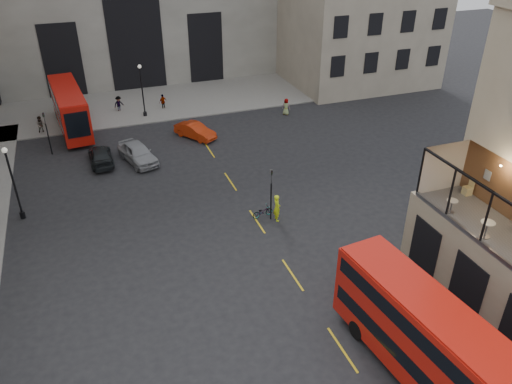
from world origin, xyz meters
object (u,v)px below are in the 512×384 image
object	(u,v)px
traffic_light_far	(46,128)
cafe_table_mid	(487,227)
cafe_table_far	(452,204)
cafe_chair_d	(468,190)
street_lamp_b	(143,94)
car_c	(101,156)
street_lamp_a	(15,188)
car_b	(195,131)
bicycle	(263,212)
bus_far	(70,107)
pedestrian_a	(41,125)
car_a	(138,153)
cyclist	(277,208)
pedestrian_d	(286,107)
pedestrian_b	(119,104)
pedestrian_c	(163,102)
bus_near	(432,343)
traffic_light_near	(271,188)

from	to	relation	value
traffic_light_far	cafe_table_mid	distance (m)	34.59
cafe_table_far	cafe_chair_d	bearing A→B (deg)	29.80
street_lamp_b	car_c	distance (m)	10.69
street_lamp_a	car_b	distance (m)	17.23
street_lamp_a	bicycle	distance (m)	16.65
bus_far	car_c	world-z (taller)	bus_far
car_b	pedestrian_a	bearing A→B (deg)	123.37
traffic_light_far	street_lamp_b	bearing A→B (deg)	33.69
bus_far	car_b	xyz separation A→B (m)	(10.49, -5.81, -1.62)
car_a	cafe_table_mid	world-z (taller)	cafe_table_mid
cyclist	pedestrian_d	world-z (taller)	cyclist
pedestrian_b	traffic_light_far	bearing A→B (deg)	-153.67
street_lamp_b	cafe_chair_d	xyz separation A→B (m)	(13.67, -29.96, 2.47)
car_b	street_lamp_b	bearing A→B (deg)	84.09
traffic_light_far	cafe_chair_d	distance (m)	33.07
car_b	cafe_table_far	xyz separation A→B (m)	(8.04, -24.31, 4.40)
cyclist	pedestrian_c	xyz separation A→B (m)	(-3.17, 23.79, -0.17)
car_b	cyclist	world-z (taller)	cyclist
bus_near	street_lamp_b	bearing A→B (deg)	100.05
street_lamp_b	bus_far	xyz separation A→B (m)	(-6.98, -1.05, -0.09)
bus_far	pedestrian_a	world-z (taller)	bus_far
street_lamp_a	car_c	size ratio (longest dim) A/B	1.18
street_lamp_b	pedestrian_a	xyz separation A→B (m)	(-9.77, -1.05, -1.52)
traffic_light_near	traffic_light_far	distance (m)	21.26
pedestrian_a	cyclist	bearing A→B (deg)	-60.28
street_lamp_a	car_a	world-z (taller)	street_lamp_a
pedestrian_d	cyclist	bearing A→B (deg)	106.77
cyclist	cafe_table_mid	size ratio (longest dim) A/B	2.27
street_lamp_b	pedestrian_d	world-z (taller)	street_lamp_b
pedestrian_c	pedestrian_d	world-z (taller)	pedestrian_d
traffic_light_far	cafe_chair_d	bearing A→B (deg)	-46.59
bicycle	cafe_chair_d	xyz separation A→B (m)	(9.09, -8.42, 4.46)
car_c	pedestrian_d	size ratio (longest dim) A/B	2.66
bus_near	cyclist	size ratio (longest dim) A/B	5.71
car_a	pedestrian_b	distance (m)	12.34
cafe_table_far	traffic_light_near	bearing A→B (deg)	125.56
pedestrian_c	street_lamp_a	bearing A→B (deg)	25.22
cyclist	cafe_chair_d	world-z (taller)	cafe_chair_d
car_c	cyclist	bearing A→B (deg)	127.82
car_c	pedestrian_c	bearing A→B (deg)	-125.11
car_a	pedestrian_c	distance (m)	12.38
bus_near	cafe_table_far	world-z (taller)	cafe_table_far
traffic_light_near	street_lamp_b	bearing A→B (deg)	102.80
pedestrian_c	pedestrian_d	distance (m)	12.92
cyclist	pedestrian_c	bearing A→B (deg)	11.36
cafe_table_mid	cyclist	bearing A→B (deg)	119.05
bus_far	cafe_chair_d	distance (m)	35.62
bicycle	car_b	bearing A→B (deg)	-4.44
street_lamp_a	cafe_table_mid	xyz separation A→B (m)	(22.65, -17.61, 2.77)
traffic_light_far	bus_far	world-z (taller)	bus_far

